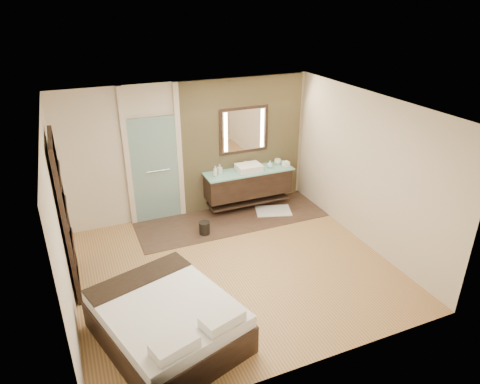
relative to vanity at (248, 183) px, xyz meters
name	(u,v)px	position (x,y,z in m)	size (l,w,h in m)	color
floor	(234,268)	(-1.10, -1.92, -0.58)	(5.00, 5.00, 0.00)	olive
tile_strip	(232,219)	(-0.50, -0.32, -0.57)	(3.80, 1.30, 0.01)	#37271E
stone_wall	(243,144)	(0.00, 0.29, 0.77)	(2.60, 0.08, 2.70)	tan
vanity	(248,183)	(0.00, 0.00, 0.00)	(1.85, 0.55, 0.88)	black
mirror_unit	(244,130)	(0.00, 0.24, 1.07)	(1.06, 0.04, 0.96)	black
frosted_door	(155,166)	(-1.85, 0.28, 0.56)	(1.10, 0.12, 2.70)	#B9EAE6
shoji_partition	(65,215)	(-3.53, -1.32, 0.63)	(0.06, 1.20, 2.40)	black
bed	(167,321)	(-2.50, -3.08, -0.28)	(1.99, 2.24, 0.73)	black
bath_mat	(273,211)	(0.42, -0.36, -0.56)	(0.72, 0.50, 0.02)	white
waste_bin	(205,228)	(-1.20, -0.68, -0.45)	(0.20, 0.20, 0.25)	black
tissue_box	(286,164)	(0.82, -0.09, 0.33)	(0.12, 0.12, 0.10)	white
soap_bottle_a	(215,171)	(-0.73, -0.02, 0.39)	(0.08, 0.08, 0.21)	silver
soap_bottle_b	(220,169)	(-0.60, 0.08, 0.38)	(0.08, 0.09, 0.19)	#B2B2B2
soap_bottle_c	(270,164)	(0.47, -0.04, 0.36)	(0.12, 0.12, 0.15)	silver
cup	(278,162)	(0.72, 0.09, 0.34)	(0.14, 0.14, 0.11)	white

